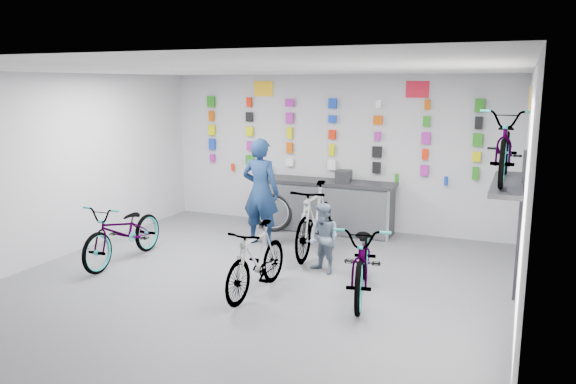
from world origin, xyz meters
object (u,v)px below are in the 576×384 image
at_px(bike_right, 364,258).
at_px(clerk, 261,192).
at_px(counter, 325,207).
at_px(bike_center, 257,259).
at_px(customer, 324,238).
at_px(bike_service, 315,219).
at_px(bike_left, 124,232).

distance_m(bike_right, clerk, 2.96).
xyz_separation_m(counter, bike_right, (1.58, -2.98, 0.05)).
height_order(counter, bike_center, counter).
bearing_deg(customer, clerk, 171.95).
bearing_deg(bike_center, bike_service, 90.43).
height_order(bike_left, bike_center, bike_left).
height_order(bike_right, clerk, clerk).
distance_m(bike_center, customer, 1.30).
bearing_deg(bike_center, customer, 67.65).
relative_size(bike_service, customer, 1.85).
xyz_separation_m(bike_center, bike_right, (1.35, 0.50, 0.05)).
xyz_separation_m(bike_right, bike_service, (-1.27, 1.54, 0.06)).
distance_m(bike_left, bike_right, 3.93).
bearing_deg(bike_right, bike_left, 168.92).
bearing_deg(customer, bike_center, -88.85).
relative_size(bike_left, clerk, 1.00).
xyz_separation_m(bike_left, customer, (3.13, 0.73, 0.04)).
height_order(bike_service, clerk, clerk).
distance_m(bike_left, customer, 3.21).
bearing_deg(counter, clerk, -121.90).
relative_size(clerk, customer, 1.77).
height_order(bike_left, clerk, clerk).
height_order(bike_right, bike_service, bike_service).
bearing_deg(counter, bike_left, -127.53).
bearing_deg(bike_left, clerk, 47.75).
distance_m(counter, clerk, 1.54).
bearing_deg(clerk, bike_left, 49.98).
xyz_separation_m(counter, clerk, (-0.77, -1.24, 0.46)).
xyz_separation_m(bike_left, clerk, (1.57, 1.80, 0.45)).
bearing_deg(clerk, bike_service, 170.61).
bearing_deg(counter, bike_center, -86.20).
bearing_deg(bike_right, customer, 127.97).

